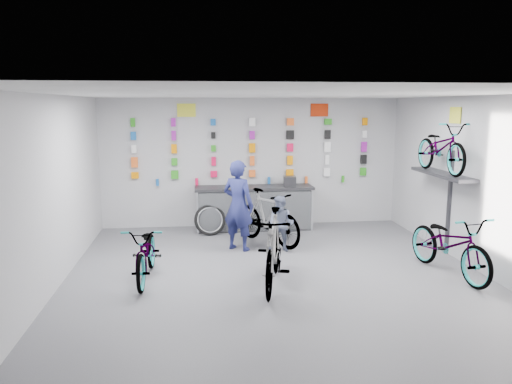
{
  "coord_description": "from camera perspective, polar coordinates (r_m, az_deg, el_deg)",
  "views": [
    {
      "loc": [
        -1.3,
        -7.62,
        2.83
      ],
      "look_at": [
        -0.21,
        1.4,
        1.25
      ],
      "focal_mm": 35.0,
      "sensor_mm": 36.0,
      "label": 1
    }
  ],
  "objects": [
    {
      "name": "ceiling",
      "position": [
        7.74,
        2.87,
        11.12
      ],
      "size": [
        8.0,
        8.0,
        0.0
      ],
      "primitive_type": "plane",
      "rotation": [
        3.14,
        0.0,
        0.0
      ],
      "color": "white",
      "rests_on": "wall_back"
    },
    {
      "name": "bike_service",
      "position": [
        10.26,
        1.36,
        -2.88
      ],
      "size": [
        1.49,
        1.86,
        1.13
      ],
      "primitive_type": "imported",
      "rotation": [
        0.0,
        0.0,
        0.59
      ],
      "color": "gray",
      "rests_on": "floor"
    },
    {
      "name": "wall_bracket",
      "position": [
        10.06,
        20.61,
        1.44
      ],
      "size": [
        0.39,
        1.9,
        2.0
      ],
      "color": "#333338",
      "rests_on": "wall_right"
    },
    {
      "name": "wall_back",
      "position": [
        11.77,
        -0.48,
        3.39
      ],
      "size": [
        7.0,
        0.0,
        7.0
      ],
      "primitive_type": "plane",
      "rotation": [
        1.57,
        0.0,
        0.0
      ],
      "color": "#B8B8BB",
      "rests_on": "floor"
    },
    {
      "name": "wall_right",
      "position": [
        9.11,
        25.04,
        0.54
      ],
      "size": [
        0.0,
        8.0,
        8.0
      ],
      "primitive_type": "plane",
      "rotation": [
        1.57,
        0.0,
        -1.57
      ],
      "color": "#B8B8BB",
      "rests_on": "floor"
    },
    {
      "name": "merch_wall",
      "position": [
        11.69,
        0.13,
        4.69
      ],
      "size": [
        5.55,
        0.08,
        1.55
      ],
      "color": "#FF8B00",
      "rests_on": "wall_back"
    },
    {
      "name": "sign_right",
      "position": [
        11.96,
        7.26,
        9.28
      ],
      "size": [
        0.42,
        0.02,
        0.3
      ],
      "primitive_type": "cube",
      "color": "red",
      "rests_on": "wall_back"
    },
    {
      "name": "counter",
      "position": [
        11.48,
        -0.22,
        -1.9
      ],
      "size": [
        2.7,
        0.66,
        1.0
      ],
      "color": "black",
      "rests_on": "floor"
    },
    {
      "name": "bike_right",
      "position": [
        9.01,
        21.28,
        -5.55
      ],
      "size": [
        1.05,
        2.14,
        1.08
      ],
      "primitive_type": "imported",
      "rotation": [
        0.0,
        0.0,
        0.17
      ],
      "color": "gray",
      "rests_on": "floor"
    },
    {
      "name": "bike_left",
      "position": [
        8.39,
        -12.37,
        -6.69
      ],
      "size": [
        0.7,
        1.82,
        0.94
      ],
      "primitive_type": "imported",
      "rotation": [
        0.0,
        0.0,
        -0.04
      ],
      "color": "gray",
      "rests_on": "floor"
    },
    {
      "name": "clerk",
      "position": [
        9.78,
        -2.04,
        -1.53
      ],
      "size": [
        0.78,
        0.73,
        1.79
      ],
      "primitive_type": "imported",
      "rotation": [
        0.0,
        0.0,
        2.53
      ],
      "color": "navy",
      "rests_on": "floor"
    },
    {
      "name": "register",
      "position": [
        11.5,
        3.87,
        1.26
      ],
      "size": [
        0.32,
        0.33,
        0.22
      ],
      "primitive_type": "cube",
      "rotation": [
        0.0,
        0.0,
        -0.13
      ],
      "color": "black",
      "rests_on": "counter"
    },
    {
      "name": "sign_side",
      "position": [
        10.04,
        21.81,
        8.15
      ],
      "size": [
        0.02,
        0.4,
        0.3
      ],
      "primitive_type": "cube",
      "color": "yellow",
      "rests_on": "wall_right"
    },
    {
      "name": "customer",
      "position": [
        9.77,
        2.88,
        -3.65
      ],
      "size": [
        0.67,
        0.62,
        1.1
      ],
      "primitive_type": "imported",
      "rotation": [
        0.0,
        0.0,
        -0.5
      ],
      "color": "slate",
      "rests_on": "floor"
    },
    {
      "name": "wall_left",
      "position": [
        8.05,
        -22.62,
        -0.41
      ],
      "size": [
        0.0,
        8.0,
        8.0
      ],
      "primitive_type": "plane",
      "rotation": [
        1.57,
        0.0,
        1.57
      ],
      "color": "#B8B8BB",
      "rests_on": "floor"
    },
    {
      "name": "bike_center",
      "position": [
        7.87,
        1.98,
        -6.57
      ],
      "size": [
        1.04,
        2.09,
        1.21
      ],
      "primitive_type": "imported",
      "rotation": [
        0.0,
        0.0,
        -0.24
      ],
      "color": "gray",
      "rests_on": "floor"
    },
    {
      "name": "bike_wall",
      "position": [
        9.96,
        20.42,
        4.78
      ],
      "size": [
        0.63,
        1.8,
        0.95
      ],
      "primitive_type": "imported",
      "color": "gray",
      "rests_on": "wall_bracket"
    },
    {
      "name": "wall_front",
      "position": [
        4.08,
        12.34,
        -9.44
      ],
      "size": [
        7.0,
        0.0,
        7.0
      ],
      "primitive_type": "plane",
      "rotation": [
        -1.57,
        0.0,
        0.0
      ],
      "color": "#B8B8BB",
      "rests_on": "floor"
    },
    {
      "name": "spare_wheel",
      "position": [
        11.08,
        -5.29,
        -3.2
      ],
      "size": [
        0.73,
        0.37,
        0.68
      ],
      "rotation": [
        0.0,
        0.0,
        0.12
      ],
      "color": "black",
      "rests_on": "floor"
    },
    {
      "name": "floor",
      "position": [
        8.24,
        2.69,
        -10.23
      ],
      "size": [
        8.0,
        8.0,
        0.0
      ],
      "primitive_type": "plane",
      "color": "#4E4E53",
      "rests_on": "ground"
    },
    {
      "name": "sign_left",
      "position": [
        11.61,
        -7.96,
        9.24
      ],
      "size": [
        0.42,
        0.02,
        0.3
      ],
      "primitive_type": "cube",
      "color": "yellow",
      "rests_on": "wall_back"
    }
  ]
}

